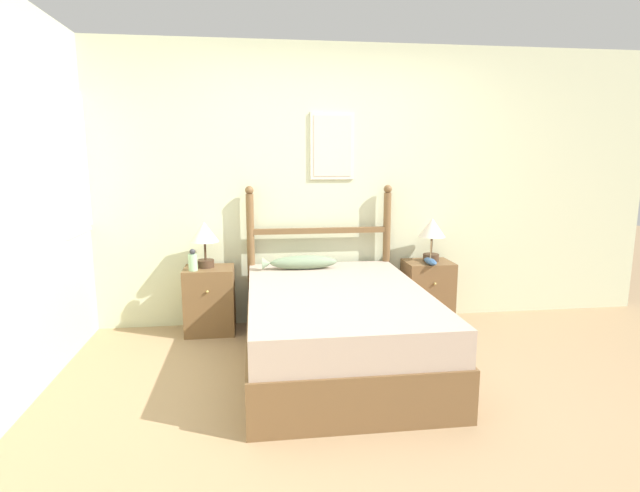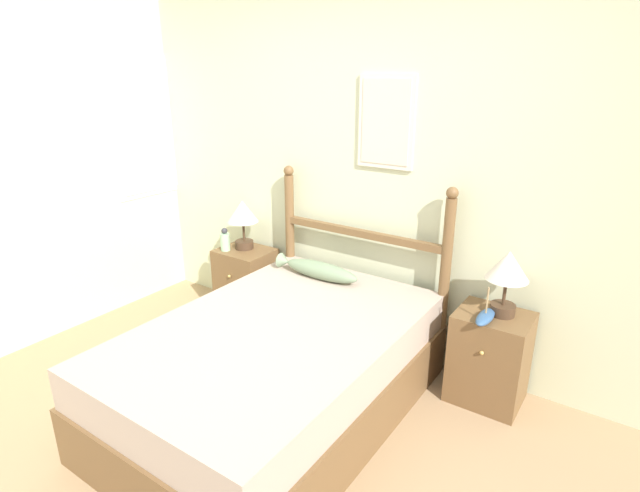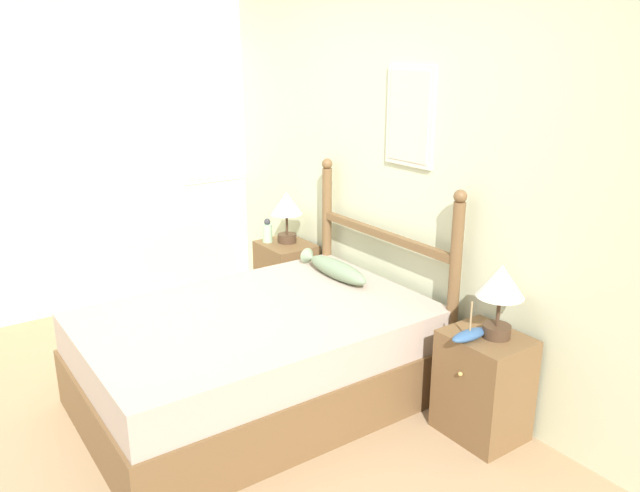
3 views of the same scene
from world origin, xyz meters
The scene contains 12 objects.
ground_plane centered at (0.00, 0.00, 0.00)m, with size 16.00×16.00×0.00m, color #9E7F5B.
wall_back centered at (0.00, 1.73, 1.28)m, with size 6.40×0.08×2.55m.
wall_left centered at (-2.13, 0.04, 1.28)m, with size 0.08×6.40×2.55m.
bed centered at (-0.07, 0.66, 0.28)m, with size 1.33×1.99×0.58m.
headboard centered at (-0.07, 1.62, 0.70)m, with size 1.34×0.08×1.29m.
nightstand_left centered at (-1.08, 1.49, 0.29)m, with size 0.43×0.38×0.59m.
nightstand_right centered at (0.93, 1.49, 0.29)m, with size 0.43×0.38×0.59m.
table_lamp_left centered at (-1.10, 1.52, 0.87)m, with size 0.25×0.25×0.40m.
table_lamp_right centered at (0.96, 1.52, 0.87)m, with size 0.25×0.25×0.40m.
bottle centered at (-1.20, 1.40, 0.67)m, with size 0.08×0.08×0.19m.
model_boat centered at (0.90, 1.38, 0.62)m, with size 0.08×0.24×0.21m.
fish_pillow centered at (-0.28, 1.38, 0.64)m, with size 0.66×0.14×0.12m.
Camera 3 is at (2.87, -0.95, 2.03)m, focal length 35.00 mm.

